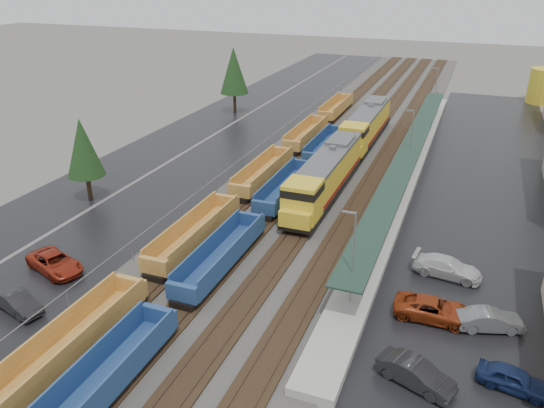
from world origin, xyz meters
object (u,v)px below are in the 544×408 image
at_px(parked_car_west_c, 55,263).
at_px(parked_car_east_b, 433,309).
at_px(locomotive_trail, 366,126).
at_px(locomotive_lead, 325,176).
at_px(parked_car_east_d, 514,379).
at_px(parked_car_east_e, 490,320).
at_px(parked_car_west_b, 17,302).
at_px(parked_car_east_a, 416,374).
at_px(parked_car_east_c, 447,267).
at_px(well_string_yellow, 234,199).
at_px(well_string_blue, 221,256).

relative_size(parked_car_west_c, parked_car_east_b, 1.01).
bearing_deg(locomotive_trail, locomotive_lead, -90.00).
bearing_deg(parked_car_east_d, parked_car_east_e, 23.99).
distance_m(locomotive_lead, parked_car_west_b, 32.16).
bearing_deg(parked_car_east_a, parked_car_east_c, 17.23).
xyz_separation_m(locomotive_lead, parked_car_east_e, (17.21, -17.95, -1.87)).
height_order(parked_car_east_b, parked_car_east_c, parked_car_east_c).
height_order(parked_car_east_a, parked_car_east_d, parked_car_east_a).
height_order(locomotive_trail, parked_car_east_b, locomotive_trail).
bearing_deg(well_string_yellow, locomotive_trail, 73.61).
xyz_separation_m(well_string_blue, parked_car_west_c, (-12.73, -5.48, -0.36)).
relative_size(parked_car_west_c, parked_car_east_d, 1.33).
xyz_separation_m(parked_car_west_b, parked_car_east_b, (28.75, 10.11, 0.02)).
bearing_deg(parked_car_east_c, locomotive_lead, 56.65).
relative_size(locomotive_lead, parked_car_east_a, 4.55).
height_order(parked_car_west_c, parked_car_east_d, parked_car_west_c).
bearing_deg(parked_car_east_a, well_string_yellow, 68.32).
distance_m(well_string_yellow, parked_car_east_d, 31.77).
bearing_deg(parked_car_west_b, parked_car_east_b, -55.90).
bearing_deg(parked_car_east_b, parked_car_east_d, -136.85).
relative_size(parked_car_east_a, parked_car_east_e, 1.06).
height_order(well_string_yellow, parked_car_east_d, well_string_yellow).
xyz_separation_m(parked_car_east_b, parked_car_east_e, (3.83, 0.14, -0.03)).
bearing_deg(parked_car_west_c, parked_car_west_b, -147.28).
relative_size(well_string_yellow, well_string_blue, 1.25).
height_order(parked_car_west_c, parked_car_east_e, parked_car_west_c).
relative_size(well_string_yellow, parked_car_east_e, 21.30).
distance_m(parked_car_east_b, parked_car_east_e, 3.83).
distance_m(well_string_yellow, parked_car_east_a, 28.43).
bearing_deg(parked_car_east_a, locomotive_trail, 36.29).
relative_size(locomotive_trail, parked_car_east_a, 4.55).
xyz_separation_m(parked_car_west_b, parked_car_east_a, (28.41, 2.89, 0.03)).
height_order(locomotive_trail, parked_car_west_c, locomotive_trail).
height_order(locomotive_trail, well_string_blue, locomotive_trail).
relative_size(locomotive_lead, parked_car_east_e, 4.82).
bearing_deg(parked_car_east_c, well_string_yellow, 82.73).
xyz_separation_m(parked_car_west_b, parked_car_west_c, (-1.36, 5.47, 0.02)).
height_order(locomotive_trail, parked_car_west_b, locomotive_trail).
relative_size(locomotive_lead, well_string_blue, 0.28).
bearing_deg(parked_car_east_b, well_string_yellow, 60.57).
relative_size(locomotive_lead, parked_car_east_d, 5.16).
relative_size(parked_car_west_c, parked_car_east_e, 1.24).
distance_m(well_string_yellow, parked_car_east_b, 24.47).
relative_size(well_string_yellow, parked_car_west_b, 21.00).
bearing_deg(well_string_yellow, parked_car_east_b, -29.08).
bearing_deg(parked_car_east_b, parked_car_west_b, 109.01).
relative_size(parked_car_west_b, parked_car_east_c, 0.83).
bearing_deg(locomotive_trail, well_string_yellow, -106.39).
xyz_separation_m(well_string_yellow, parked_car_east_e, (25.21, -11.75, -0.40)).
bearing_deg(parked_car_east_c, locomotive_trail, 29.82).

